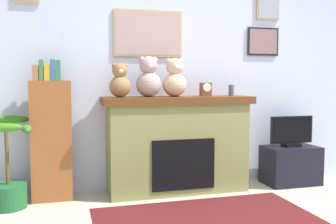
{
  "coord_description": "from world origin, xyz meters",
  "views": [
    {
      "loc": [
        -1.38,
        -2.28,
        1.24
      ],
      "look_at": [
        -0.27,
        1.71,
        0.9
      ],
      "focal_mm": 40.34,
      "sensor_mm": 36.0,
      "label": 1
    }
  ],
  "objects": [
    {
      "name": "potted_plant",
      "position": [
        -1.92,
        1.62,
        0.33
      ],
      "size": [
        0.53,
        0.5,
        0.96
      ],
      "color": "#1E592D",
      "rests_on": "ground_plane"
    },
    {
      "name": "mantel_clock",
      "position": [
        0.17,
        1.69,
        1.15
      ],
      "size": [
        0.12,
        0.09,
        0.15
      ],
      "color": "brown",
      "rests_on": "fireplace"
    },
    {
      "name": "fireplace",
      "position": [
        -0.16,
        1.71,
        0.54
      ],
      "size": [
        1.66,
        0.51,
        1.07
      ],
      "color": "olive",
      "rests_on": "ground_plane"
    },
    {
      "name": "bookshelf",
      "position": [
        -1.51,
        1.74,
        0.67
      ],
      "size": [
        0.41,
        0.16,
        1.45
      ],
      "color": "brown",
      "rests_on": "ground_plane"
    },
    {
      "name": "teddy_bear_grey",
      "position": [
        -0.8,
        1.69,
        1.23
      ],
      "size": [
        0.23,
        0.23,
        0.36
      ],
      "color": "olive",
      "rests_on": "fireplace"
    },
    {
      "name": "teddy_bear_tan",
      "position": [
        -0.49,
        1.69,
        1.26
      ],
      "size": [
        0.27,
        0.27,
        0.44
      ],
      "color": "#AA8E8C",
      "rests_on": "fireplace"
    },
    {
      "name": "teddy_bear_brown",
      "position": [
        -0.2,
        1.69,
        1.26
      ],
      "size": [
        0.26,
        0.26,
        0.42
      ],
      "color": "#CAAD8C",
      "rests_on": "fireplace"
    },
    {
      "name": "television",
      "position": [
        1.25,
        1.64,
        0.63
      ],
      "size": [
        0.55,
        0.14,
        0.37
      ],
      "color": "black",
      "rests_on": "tv_stand"
    },
    {
      "name": "area_rug",
      "position": [
        -0.16,
        0.81,
        0.0
      ],
      "size": [
        2.0,
        1.12,
        0.01
      ],
      "primitive_type": "cube",
      "color": "#4F1618",
      "rests_on": "ground_plane"
    },
    {
      "name": "candle_jar",
      "position": [
        0.48,
        1.69,
        1.13
      ],
      "size": [
        0.06,
        0.06,
        0.13
      ],
      "primitive_type": "cylinder",
      "color": "#4C517A",
      "rests_on": "fireplace"
    },
    {
      "name": "back_wall",
      "position": [
        -0.0,
        2.0,
        1.31
      ],
      "size": [
        5.2,
        0.15,
        2.6
      ],
      "color": "silver",
      "rests_on": "ground_plane"
    },
    {
      "name": "tv_stand",
      "position": [
        1.25,
        1.64,
        0.23
      ],
      "size": [
        0.64,
        0.4,
        0.46
      ],
      "primitive_type": "cube",
      "color": "black",
      "rests_on": "ground_plane"
    }
  ]
}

